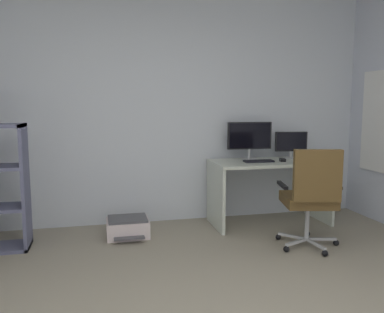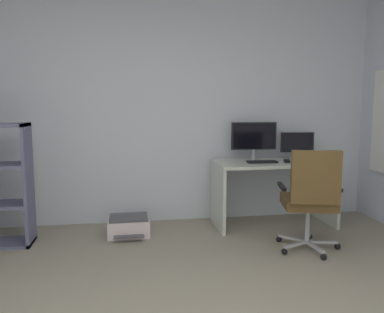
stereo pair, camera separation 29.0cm
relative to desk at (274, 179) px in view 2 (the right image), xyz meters
The scene contains 8 objects.
wall_back 1.60m from the desk, 161.13° to the left, with size 5.23×0.10×2.75m, color silver.
desk is the anchor object (origin of this frame).
monitor_main 0.54m from the desk, 138.89° to the left, with size 0.54×0.18×0.45m.
monitor_secondary 0.55m from the desk, 25.60° to the left, with size 0.40×0.18×0.33m.
keyboard 0.28m from the desk, 159.58° to the right, with size 0.34×0.13×0.02m, color black.
computer_mouse 0.27m from the desk, 33.77° to the right, with size 0.06×0.10×0.03m, color black.
office_chair 0.91m from the desk, 88.45° to the right, with size 0.63×0.63×1.00m.
printer 1.74m from the desk, behind, with size 0.44×0.45×0.21m.
Camera 2 is at (-0.39, -2.03, 1.41)m, focal length 37.36 mm.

